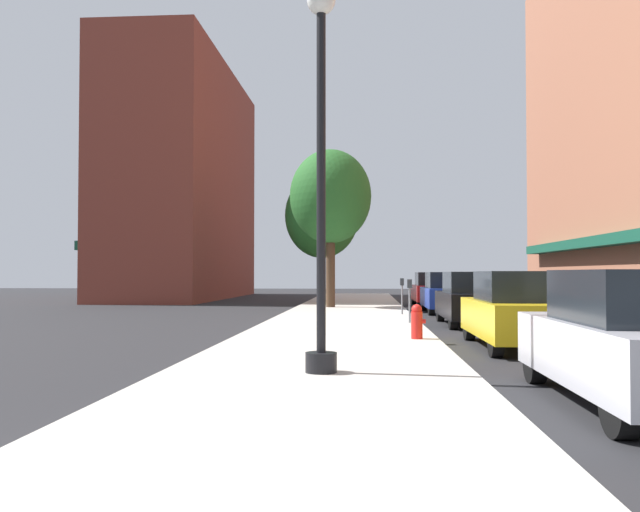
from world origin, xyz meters
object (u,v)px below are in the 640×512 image
object	(u,v)px
car_yellow	(518,311)
tree_mid	(322,216)
lamppost	(321,169)
car_silver	(636,340)
parking_meter_near	(402,291)
car_black	(472,299)
car_blue	(447,293)
tree_near	(331,197)
parking_meter_far	(410,295)
fire_hydrant	(417,321)
car_red	(432,289)

from	to	relation	value
car_yellow	tree_mid	bearing A→B (deg)	106.15
lamppost	car_silver	xyz separation A→B (m)	(3.94, -1.67, -2.39)
parking_meter_near	tree_mid	xyz separation A→B (m)	(-3.63, 10.16, 3.69)
car_yellow	car_black	size ratio (longest dim) A/B	1.00
car_yellow	car_blue	distance (m)	12.31
tree_mid	car_yellow	bearing A→B (deg)	-74.24
tree_mid	car_blue	distance (m)	10.07
tree_near	tree_mid	size ratio (longest dim) A/B	1.03
car_silver	parking_meter_near	bearing A→B (deg)	97.67
lamppost	parking_meter_near	bearing A→B (deg)	81.94
lamppost	car_blue	xyz separation A→B (m)	(3.94, 16.75, -2.39)
parking_meter_far	car_yellow	distance (m)	5.83
lamppost	car_black	xyz separation A→B (m)	(3.94, 10.53, -2.39)
car_yellow	fire_hydrant	bearing A→B (deg)	161.91
car_red	car_yellow	bearing A→B (deg)	-89.82
tree_near	car_blue	bearing A→B (deg)	-23.49
parking_meter_far	fire_hydrant	bearing A→B (deg)	-91.84
tree_near	car_black	world-z (taller)	tree_near
car_silver	car_blue	distance (m)	18.42
car_silver	tree_mid	bearing A→B (deg)	102.77
lamppost	car_red	distance (m)	22.98
lamppost	car_blue	distance (m)	17.37
lamppost	fire_hydrant	size ratio (longest dim) A/B	7.47
car_silver	car_yellow	xyz separation A→B (m)	(0.00, 6.11, 0.00)
fire_hydrant	car_silver	world-z (taller)	car_silver
car_yellow	car_red	bearing A→B (deg)	90.39
fire_hydrant	tree_mid	size ratio (longest dim) A/B	0.12
car_silver	fire_hydrant	bearing A→B (deg)	107.77
tree_mid	car_red	xyz separation A→B (m)	(5.58, -1.69, -3.83)
car_red	fire_hydrant	bearing A→B (deg)	-96.73
car_silver	car_yellow	bearing A→B (deg)	90.60
lamppost	car_yellow	world-z (taller)	lamppost
parking_meter_near	tree_mid	bearing A→B (deg)	109.67
parking_meter_near	car_red	size ratio (longest dim) A/B	0.30
car_yellow	car_blue	size ratio (longest dim) A/B	1.00
car_yellow	car_blue	xyz separation A→B (m)	(0.00, 12.31, 0.00)
lamppost	parking_meter_far	world-z (taller)	lamppost
tree_near	car_silver	size ratio (longest dim) A/B	1.63
parking_meter_far	car_black	world-z (taller)	car_black
tree_near	fire_hydrant	bearing A→B (deg)	-78.75
lamppost	tree_mid	bearing A→B (deg)	93.87
car_yellow	car_black	distance (m)	6.09
car_blue	car_red	bearing A→B (deg)	88.04
fire_hydrant	car_silver	size ratio (longest dim) A/B	0.18
car_black	lamppost	bearing A→B (deg)	-109.79
tree_near	car_silver	distance (m)	21.49
fire_hydrant	parking_meter_far	xyz separation A→B (m)	(0.15, 4.79, 0.43)
car_blue	tree_mid	bearing A→B (deg)	124.83
fire_hydrant	tree_near	size ratio (longest dim) A/B	0.11
tree_mid	car_yellow	size ratio (longest dim) A/B	1.58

